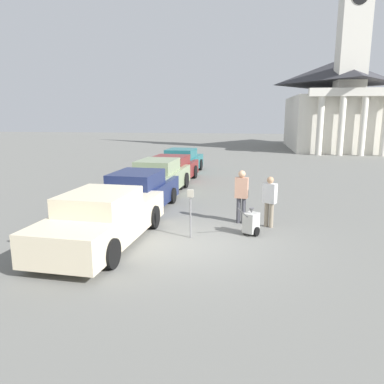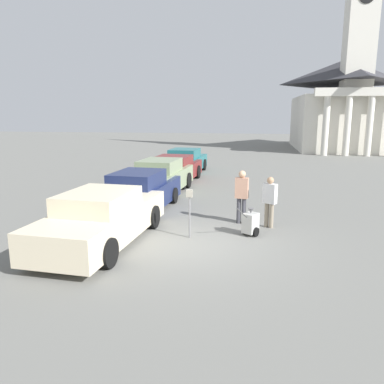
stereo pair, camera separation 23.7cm
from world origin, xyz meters
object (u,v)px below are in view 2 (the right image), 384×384
at_px(equipment_cart, 250,223).
at_px(parked_car_teal, 185,162).
at_px(parked_car_navy, 139,193).
at_px(parked_car_maroon, 174,170).
at_px(parking_meter, 190,205).
at_px(parked_car_cream, 102,218).
at_px(parked_car_sage, 161,178).
at_px(church, 344,95).
at_px(person_supervisor, 270,199).
at_px(person_worker, 242,193).

bearing_deg(equipment_cart, parked_car_teal, 141.37).
xyz_separation_m(parked_car_navy, parked_car_maroon, (0.00, 6.08, -0.02)).
distance_m(parked_car_navy, equipment_cart, 4.66).
relative_size(parked_car_maroon, parking_meter, 3.65).
distance_m(parked_car_cream, parked_car_navy, 3.50).
height_order(parked_car_teal, equipment_cart, parked_car_teal).
xyz_separation_m(parked_car_sage, church, (12.87, 24.20, 4.71)).
bearing_deg(church, parked_car_sage, -118.02).
bearing_deg(person_supervisor, parked_car_navy, 15.01).
relative_size(parking_meter, equipment_cart, 1.46).
height_order(parking_meter, church, church).
bearing_deg(church, parked_car_teal, -125.45).
distance_m(person_supervisor, church, 30.19).
height_order(parked_car_navy, parking_meter, parked_car_navy).
height_order(parked_car_navy, person_supervisor, person_supervisor).
bearing_deg(equipment_cart, person_supervisor, 89.15).
bearing_deg(person_supervisor, parked_car_teal, -36.40).
xyz_separation_m(parked_car_sage, person_supervisor, (4.70, -4.51, 0.20)).
distance_m(parked_car_teal, equipment_cart, 12.25).
bearing_deg(parked_car_sage, parked_car_cream, -86.08).
height_order(parked_car_sage, parked_car_maroon, parked_car_sage).
xyz_separation_m(parked_car_cream, parked_car_maroon, (0.00, 9.57, -0.04)).
height_order(parked_car_teal, person_worker, person_worker).
bearing_deg(person_worker, parking_meter, 60.64).
relative_size(parked_car_navy, parked_car_maroon, 0.97).
relative_size(parked_car_navy, parking_meter, 3.55).
relative_size(parked_car_sage, person_supervisor, 3.13).
distance_m(parked_car_teal, person_supervisor, 11.62).
height_order(parked_car_cream, person_worker, person_worker).
distance_m(parked_car_maroon, person_worker, 7.98).
height_order(person_worker, person_supervisor, person_worker).
bearing_deg(person_supervisor, parked_car_cream, 55.43).
height_order(parked_car_maroon, equipment_cart, parked_car_maroon).
bearing_deg(parked_car_cream, parked_car_sage, 93.92).
bearing_deg(parked_car_teal, parked_car_maroon, -86.08).
bearing_deg(parked_car_teal, parking_meter, -75.03).
xyz_separation_m(parking_meter, equipment_cart, (1.77, 0.53, -0.62)).
xyz_separation_m(parked_car_maroon, equipment_cart, (4.12, -8.22, -0.30)).
bearing_deg(parked_car_maroon, parking_meter, -71.01).
relative_size(parking_meter, person_supervisor, 0.88).
height_order(parked_car_sage, equipment_cart, parked_car_sage).
xyz_separation_m(parked_car_sage, parking_meter, (2.36, -5.95, 0.26)).
distance_m(person_worker, church, 30.15).
bearing_deg(parked_car_maroon, person_worker, -57.61).
bearing_deg(parked_car_sage, parking_meter, -64.48).
height_order(parked_car_cream, parked_car_navy, parked_car_navy).
bearing_deg(parked_car_sage, person_worker, -44.01).
xyz_separation_m(parked_car_cream, parked_car_teal, (0.00, 12.89, -0.02)).
bearing_deg(parked_car_sage, church, 65.91).
xyz_separation_m(parked_car_navy, person_supervisor, (4.70, -1.24, 0.23)).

